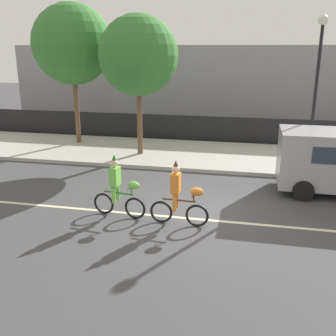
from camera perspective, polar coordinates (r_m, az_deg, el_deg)
ground_plane at (r=12.25m, az=4.79°, el=-6.48°), size 80.00×80.00×0.00m
road_centre_line at (r=11.79m, az=4.48°, el=-7.42°), size 36.00×0.14×0.01m
sidewalk_curb at (r=18.34m, az=7.43°, el=1.78°), size 60.00×5.00×0.15m
fence_line at (r=21.01m, az=8.17°, el=5.47°), size 40.00×0.08×1.40m
building_backdrop at (r=29.31m, az=8.22°, el=12.32°), size 28.00×8.00×5.01m
parade_cyclist_lime at (r=11.74m, az=-7.13°, el=-3.20°), size 1.71×0.52×1.92m
parade_cyclist_orange at (r=11.11m, az=1.69°, el=-4.27°), size 1.72×0.50×1.92m
street_lamp_post at (r=16.04m, az=20.89°, el=12.82°), size 0.36×0.36×5.86m
street_tree_near_lamp at (r=20.47m, az=-13.71°, el=17.04°), size 3.87×3.87×6.82m
street_tree_far_corner at (r=17.75m, az=-4.33°, el=15.95°), size 3.49×3.49×6.14m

